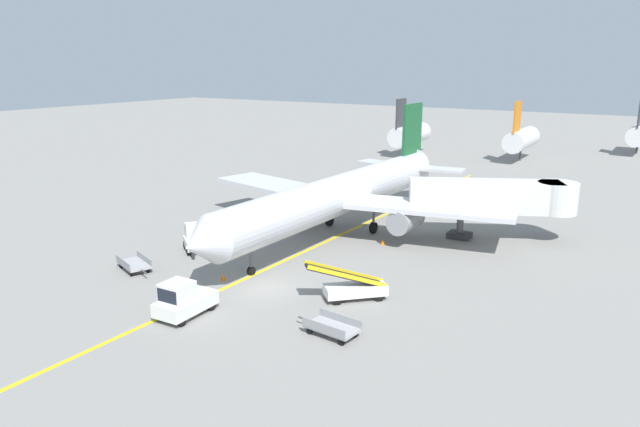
{
  "coord_description": "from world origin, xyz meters",
  "views": [
    {
      "loc": [
        22.05,
        -28.34,
        14.17
      ],
      "look_at": [
        -1.96,
        9.95,
        2.5
      ],
      "focal_mm": 33.19,
      "sensor_mm": 36.0,
      "label": 1
    }
  ],
  "objects_px": {
    "safety_cone_nose_right": "(265,240)",
    "airliner": "(343,194)",
    "baggage_tug_near_wing": "(193,239)",
    "baggage_cart_empty_trailing": "(332,327)",
    "jet_bridge": "(502,197)",
    "ground_crew_marshaller": "(193,247)",
    "pushback_tug": "(183,300)",
    "belt_loader_forward_hold": "(354,287)",
    "baggage_cart_loaded": "(134,264)",
    "safety_cone_wingtip_right": "(287,210)",
    "safety_cone_nose_left": "(223,277)",
    "safety_cone_wingtip_left": "(383,242)"
  },
  "relations": [
    {
      "from": "baggage_tug_near_wing",
      "to": "safety_cone_nose_right",
      "type": "xyz_separation_m",
      "value": [
        3.48,
        4.51,
        -0.71
      ]
    },
    {
      "from": "belt_loader_forward_hold",
      "to": "baggage_cart_loaded",
      "type": "relative_size",
      "value": 1.17
    },
    {
      "from": "belt_loader_forward_hold",
      "to": "baggage_tug_near_wing",
      "type": "bearing_deg",
      "value": 173.03
    },
    {
      "from": "jet_bridge",
      "to": "baggage_tug_near_wing",
      "type": "height_order",
      "value": "jet_bridge"
    },
    {
      "from": "ground_crew_marshaller",
      "to": "safety_cone_wingtip_left",
      "type": "xyz_separation_m",
      "value": [
        10.27,
        10.66,
        -0.69
      ]
    },
    {
      "from": "safety_cone_nose_right",
      "to": "belt_loader_forward_hold",
      "type": "bearing_deg",
      "value": -28.69
    },
    {
      "from": "belt_loader_forward_hold",
      "to": "baggage_cart_empty_trailing",
      "type": "xyz_separation_m",
      "value": [
        1.44,
        -4.98,
        -0.31
      ]
    },
    {
      "from": "belt_loader_forward_hold",
      "to": "ground_crew_marshaller",
      "type": "bearing_deg",
      "value": 178.71
    },
    {
      "from": "safety_cone_nose_right",
      "to": "baggage_tug_near_wing",
      "type": "bearing_deg",
      "value": -127.66
    },
    {
      "from": "pushback_tug",
      "to": "safety_cone_nose_left",
      "type": "xyz_separation_m",
      "value": [
        -1.93,
        5.59,
        -0.77
      ]
    },
    {
      "from": "safety_cone_wingtip_right",
      "to": "safety_cone_wingtip_left",
      "type": "bearing_deg",
      "value": -19.45
    },
    {
      "from": "airliner",
      "to": "jet_bridge",
      "type": "distance_m",
      "value": 12.88
    },
    {
      "from": "baggage_tug_near_wing",
      "to": "safety_cone_nose_left",
      "type": "height_order",
      "value": "baggage_tug_near_wing"
    },
    {
      "from": "jet_bridge",
      "to": "baggage_cart_empty_trailing",
      "type": "bearing_deg",
      "value": -96.49
    },
    {
      "from": "baggage_tug_near_wing",
      "to": "pushback_tug",
      "type": "bearing_deg",
      "value": -48.81
    },
    {
      "from": "airliner",
      "to": "safety_cone_wingtip_right",
      "type": "height_order",
      "value": "airliner"
    },
    {
      "from": "belt_loader_forward_hold",
      "to": "airliner",
      "type": "bearing_deg",
      "value": 122.75
    },
    {
      "from": "belt_loader_forward_hold",
      "to": "baggage_cart_loaded",
      "type": "bearing_deg",
      "value": -166.78
    },
    {
      "from": "ground_crew_marshaller",
      "to": "pushback_tug",
      "type": "bearing_deg",
      "value": -49.09
    },
    {
      "from": "safety_cone_nose_right",
      "to": "airliner",
      "type": "bearing_deg",
      "value": 56.11
    },
    {
      "from": "baggage_tug_near_wing",
      "to": "safety_cone_nose_right",
      "type": "relative_size",
      "value": 6.13
    },
    {
      "from": "pushback_tug",
      "to": "safety_cone_wingtip_left",
      "type": "bearing_deg",
      "value": 78.9
    },
    {
      "from": "ground_crew_marshaller",
      "to": "airliner",
      "type": "bearing_deg",
      "value": 63.32
    },
    {
      "from": "pushback_tug",
      "to": "ground_crew_marshaller",
      "type": "relative_size",
      "value": 2.15
    },
    {
      "from": "pushback_tug",
      "to": "safety_cone_nose_left",
      "type": "bearing_deg",
      "value": 109.04
    },
    {
      "from": "baggage_cart_empty_trailing",
      "to": "ground_crew_marshaller",
      "type": "relative_size",
      "value": 2.25
    },
    {
      "from": "safety_cone_nose_left",
      "to": "jet_bridge",
      "type": "bearing_deg",
      "value": 56.02
    },
    {
      "from": "safety_cone_wingtip_right",
      "to": "airliner",
      "type": "bearing_deg",
      "value": -22.19
    },
    {
      "from": "safety_cone_nose_left",
      "to": "safety_cone_wingtip_right",
      "type": "xyz_separation_m",
      "value": [
        -6.91,
        17.16,
        0.0
      ]
    },
    {
      "from": "jet_bridge",
      "to": "safety_cone_wingtip_right",
      "type": "xyz_separation_m",
      "value": [
        -19.82,
        -1.99,
        -3.32
      ]
    },
    {
      "from": "airliner",
      "to": "jet_bridge",
      "type": "bearing_deg",
      "value": 24.25
    },
    {
      "from": "jet_bridge",
      "to": "ground_crew_marshaller",
      "type": "height_order",
      "value": "jet_bridge"
    },
    {
      "from": "pushback_tug",
      "to": "baggage_tug_near_wing",
      "type": "height_order",
      "value": "pushback_tug"
    },
    {
      "from": "pushback_tug",
      "to": "baggage_cart_loaded",
      "type": "relative_size",
      "value": 0.96
    },
    {
      "from": "baggage_tug_near_wing",
      "to": "ground_crew_marshaller",
      "type": "height_order",
      "value": "baggage_tug_near_wing"
    },
    {
      "from": "airliner",
      "to": "safety_cone_nose_right",
      "type": "distance_m",
      "value": 7.59
    },
    {
      "from": "baggage_cart_empty_trailing",
      "to": "safety_cone_nose_right",
      "type": "relative_size",
      "value": 8.69
    },
    {
      "from": "safety_cone_nose_left",
      "to": "pushback_tug",
      "type": "bearing_deg",
      "value": -70.96
    },
    {
      "from": "safety_cone_nose_left",
      "to": "belt_loader_forward_hold",
      "type": "bearing_deg",
      "value": 11.38
    },
    {
      "from": "jet_bridge",
      "to": "pushback_tug",
      "type": "distance_m",
      "value": 27.19
    },
    {
      "from": "safety_cone_nose_right",
      "to": "safety_cone_wingtip_right",
      "type": "bearing_deg",
      "value": 115.18
    },
    {
      "from": "belt_loader_forward_hold",
      "to": "safety_cone_wingtip_left",
      "type": "distance_m",
      "value": 11.5
    },
    {
      "from": "baggage_cart_loaded",
      "to": "ground_crew_marshaller",
      "type": "xyz_separation_m",
      "value": [
        1.78,
        3.94,
        0.44
      ]
    },
    {
      "from": "jet_bridge",
      "to": "pushback_tug",
      "type": "relative_size",
      "value": 3.46
    },
    {
      "from": "baggage_cart_empty_trailing",
      "to": "safety_cone_wingtip_right",
      "type": "bearing_deg",
      "value": 130.34
    },
    {
      "from": "airliner",
      "to": "safety_cone_nose_right",
      "type": "xyz_separation_m",
      "value": [
        -3.84,
        -5.72,
        -3.2
      ]
    },
    {
      "from": "jet_bridge",
      "to": "belt_loader_forward_hold",
      "type": "xyz_separation_m",
      "value": [
        -3.98,
        -17.36,
        -2.77
      ]
    },
    {
      "from": "airliner",
      "to": "safety_cone_nose_left",
      "type": "relative_size",
      "value": 80.13
    },
    {
      "from": "baggage_cart_empty_trailing",
      "to": "ground_crew_marshaller",
      "type": "xyz_separation_m",
      "value": [
        -15.11,
        5.29,
        0.44
      ]
    },
    {
      "from": "jet_bridge",
      "to": "baggage_cart_loaded",
      "type": "distance_m",
      "value": 28.77
    }
  ]
}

